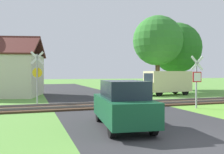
{
  "coord_description": "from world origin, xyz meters",
  "views": [
    {
      "loc": [
        -4.7,
        -5.85,
        2.06
      ],
      "look_at": [
        0.5,
        9.93,
        1.8
      ],
      "focal_mm": 40.0,
      "sensor_mm": 36.0,
      "label": 1
    }
  ],
  "objects_px": {
    "tree_far": "(176,48)",
    "tree_right": "(158,41)",
    "parked_car": "(123,104)",
    "crossing_sign_far": "(37,73)",
    "stop_sign_near": "(197,79)",
    "mail_truck": "(166,82)"
  },
  "relations": [
    {
      "from": "tree_far",
      "to": "parked_car",
      "type": "relative_size",
      "value": 1.96
    },
    {
      "from": "crossing_sign_far",
      "to": "tree_far",
      "type": "xyz_separation_m",
      "value": [
        16.42,
        9.3,
        3.06
      ]
    },
    {
      "from": "mail_truck",
      "to": "parked_car",
      "type": "xyz_separation_m",
      "value": [
        -8.84,
        -11.88,
        -0.34
      ]
    },
    {
      "from": "tree_right",
      "to": "parked_car",
      "type": "xyz_separation_m",
      "value": [
        -9.65,
        -15.02,
        -4.61
      ]
    },
    {
      "from": "tree_right",
      "to": "parked_car",
      "type": "relative_size",
      "value": 1.97
    },
    {
      "from": "stop_sign_near",
      "to": "tree_right",
      "type": "height_order",
      "value": "tree_right"
    },
    {
      "from": "tree_far",
      "to": "tree_right",
      "type": "xyz_separation_m",
      "value": [
        -3.91,
        -2.53,
        0.41
      ]
    },
    {
      "from": "parked_car",
      "to": "stop_sign_near",
      "type": "bearing_deg",
      "value": 36.96
    },
    {
      "from": "stop_sign_near",
      "to": "mail_truck",
      "type": "bearing_deg",
      "value": -111.56
    },
    {
      "from": "mail_truck",
      "to": "parked_car",
      "type": "bearing_deg",
      "value": 139.39
    },
    {
      "from": "tree_right",
      "to": "mail_truck",
      "type": "relative_size",
      "value": 1.63
    },
    {
      "from": "tree_right",
      "to": "mail_truck",
      "type": "height_order",
      "value": "tree_right"
    },
    {
      "from": "stop_sign_near",
      "to": "tree_right",
      "type": "distance_m",
      "value": 12.68
    },
    {
      "from": "stop_sign_near",
      "to": "mail_truck",
      "type": "relative_size",
      "value": 0.61
    },
    {
      "from": "crossing_sign_far",
      "to": "stop_sign_near",
      "type": "bearing_deg",
      "value": -14.26
    },
    {
      "from": "parked_car",
      "to": "tree_far",
      "type": "bearing_deg",
      "value": 58.7
    },
    {
      "from": "tree_right",
      "to": "parked_car",
      "type": "bearing_deg",
      "value": -122.71
    },
    {
      "from": "crossing_sign_far",
      "to": "parked_car",
      "type": "distance_m",
      "value": 8.81
    },
    {
      "from": "crossing_sign_far",
      "to": "tree_right",
      "type": "distance_m",
      "value": 14.64
    },
    {
      "from": "parked_car",
      "to": "crossing_sign_far",
      "type": "bearing_deg",
      "value": 115.49
    },
    {
      "from": "parked_car",
      "to": "mail_truck",
      "type": "bearing_deg",
      "value": 59.72
    },
    {
      "from": "crossing_sign_far",
      "to": "tree_far",
      "type": "distance_m",
      "value": 19.11
    }
  ]
}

